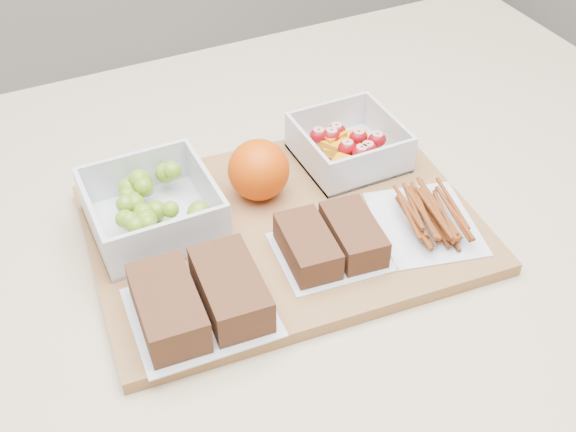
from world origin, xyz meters
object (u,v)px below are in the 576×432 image
object	(u,v)px
grape_container	(153,208)
sandwich_bag_left	(200,299)
orange	(259,170)
sandwich_bag_center	(331,241)
pretzel_bag	(426,215)
fruit_container	(348,146)
cutting_board	(284,229)

from	to	relation	value
grape_container	sandwich_bag_left	xyz separation A→B (m)	(0.00, -0.14, -0.00)
orange	sandwich_bag_center	size ratio (longest dim) A/B	0.58
grape_container	pretzel_bag	world-z (taller)	grape_container
fruit_container	sandwich_bag_center	size ratio (longest dim) A/B	0.96
grape_container	sandwich_bag_center	world-z (taller)	grape_container
cutting_board	grape_container	xyz separation A→B (m)	(-0.13, 0.06, 0.03)
fruit_container	cutting_board	bearing A→B (deg)	-148.86
sandwich_bag_center	cutting_board	bearing A→B (deg)	111.28
pretzel_bag	cutting_board	bearing A→B (deg)	153.99
grape_container	orange	size ratio (longest dim) A/B	1.88
sandwich_bag_left	pretzel_bag	xyz separation A→B (m)	(0.27, 0.02, -0.01)
grape_container	cutting_board	bearing A→B (deg)	-24.84
grape_container	sandwich_bag_center	xyz separation A→B (m)	(0.15, -0.12, -0.01)
fruit_container	grape_container	bearing A→B (deg)	-176.82
orange	pretzel_bag	xyz separation A→B (m)	(0.14, -0.13, -0.02)
fruit_container	pretzel_bag	xyz separation A→B (m)	(0.02, -0.14, -0.01)
fruit_container	orange	bearing A→B (deg)	-173.10
fruit_container	sandwich_bag_left	bearing A→B (deg)	-147.77
pretzel_bag	sandwich_bag_center	bearing A→B (deg)	177.37
fruit_container	orange	xyz separation A→B (m)	(-0.13, -0.02, 0.02)
sandwich_bag_left	pretzel_bag	distance (m)	0.27
cutting_board	sandwich_bag_left	xyz separation A→B (m)	(-0.13, -0.08, 0.03)
orange	cutting_board	bearing A→B (deg)	-86.65
sandwich_bag_left	sandwich_bag_center	distance (m)	0.15
cutting_board	fruit_container	xyz separation A→B (m)	(0.12, 0.07, 0.03)
fruit_container	sandwich_bag_center	xyz separation A→B (m)	(-0.10, -0.14, -0.00)
pretzel_bag	grape_container	bearing A→B (deg)	154.54
pretzel_bag	orange	bearing A→B (deg)	138.58
sandwich_bag_left	pretzel_bag	size ratio (longest dim) A/B	0.94
sandwich_bag_center	pretzel_bag	world-z (taller)	sandwich_bag_center
orange	sandwich_bag_center	distance (m)	0.13
sandwich_bag_center	pretzel_bag	bearing A→B (deg)	-2.63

